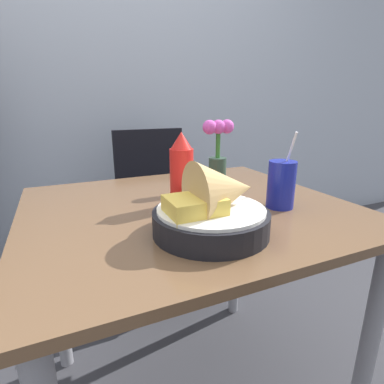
{
  "coord_description": "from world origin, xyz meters",
  "views": [
    {
      "loc": [
        -0.34,
        -0.78,
        1.06
      ],
      "look_at": [
        -0.02,
        -0.06,
        0.82
      ],
      "focal_mm": 28.0,
      "sensor_mm": 36.0,
      "label": 1
    }
  ],
  "objects_px": {
    "chair_far_window": "(155,197)",
    "food_basket": "(215,208)",
    "ketchup_bottle": "(182,171)",
    "flower_vase": "(218,152)",
    "drink_cup": "(281,186)"
  },
  "relations": [
    {
      "from": "chair_far_window",
      "to": "food_basket",
      "type": "relative_size",
      "value": 3.35
    },
    {
      "from": "food_basket",
      "to": "ketchup_bottle",
      "type": "xyz_separation_m",
      "value": [
        0.0,
        0.21,
        0.04
      ]
    },
    {
      "from": "ketchup_bottle",
      "to": "drink_cup",
      "type": "xyz_separation_m",
      "value": [
        0.26,
        -0.13,
        -0.04
      ]
    },
    {
      "from": "chair_far_window",
      "to": "drink_cup",
      "type": "relative_size",
      "value": 4.13
    },
    {
      "from": "ketchup_bottle",
      "to": "drink_cup",
      "type": "distance_m",
      "value": 0.29
    },
    {
      "from": "chair_far_window",
      "to": "food_basket",
      "type": "height_order",
      "value": "food_basket"
    },
    {
      "from": "chair_far_window",
      "to": "drink_cup",
      "type": "distance_m",
      "value": 0.96
    },
    {
      "from": "food_basket",
      "to": "drink_cup",
      "type": "relative_size",
      "value": 1.23
    },
    {
      "from": "ketchup_bottle",
      "to": "drink_cup",
      "type": "height_order",
      "value": "drink_cup"
    },
    {
      "from": "ketchup_bottle",
      "to": "drink_cup",
      "type": "bearing_deg",
      "value": -25.76
    },
    {
      "from": "chair_far_window",
      "to": "ketchup_bottle",
      "type": "relative_size",
      "value": 4.18
    },
    {
      "from": "chair_far_window",
      "to": "ketchup_bottle",
      "type": "distance_m",
      "value": 0.87
    },
    {
      "from": "chair_far_window",
      "to": "ketchup_bottle",
      "type": "bearing_deg",
      "value": -101.15
    },
    {
      "from": "ketchup_bottle",
      "to": "chair_far_window",
      "type": "bearing_deg",
      "value": 78.85
    },
    {
      "from": "ketchup_bottle",
      "to": "flower_vase",
      "type": "bearing_deg",
      "value": 35.48
    }
  ]
}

